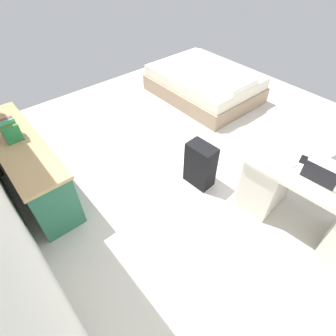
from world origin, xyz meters
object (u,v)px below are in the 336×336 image
Objects in this scene: credenza at (29,166)px; laptop at (319,177)px; desk at (310,201)px; figurine_small at (4,123)px; computer_mouse at (294,164)px; suitcase_black at (200,165)px; cell_phone_by_mouse at (304,159)px; bed at (204,84)px.

laptop reaches higher than credenza.
figurine_small reaches higher than desk.
laptop is at bearing 170.98° from computer_mouse.
computer_mouse is at bearing -3.96° from laptop.
cell_phone_by_mouse reaches higher than suitcase_black.
figurine_small is (2.82, 2.06, 0.42)m from desk.
bed is 3.19× the size of suitcase_black.
suitcase_black is at bearing -127.69° from credenza.
cell_phone_by_mouse is at bearing 154.83° from bed.
cell_phone_by_mouse reaches higher than desk.
bed is at bearing -33.17° from computer_mouse.
laptop is (0.02, 0.08, 0.40)m from desk.
bed is at bearing -24.54° from desk.
credenza is 3.31m from bed.
computer_mouse is (-0.91, -0.35, 0.46)m from suitcase_black.
suitcase_black is (-1.53, 1.66, 0.06)m from bed.
cell_phone_by_mouse is (-0.94, -0.50, 0.45)m from suitcase_black.
credenza is 0.55m from figurine_small.
figurine_small is (2.53, 2.00, 0.05)m from computer_mouse.
figurine_small reaches higher than bed.
figurine_small is (2.79, 1.98, 0.01)m from laptop.
credenza is 3.01× the size of suitcase_black.
credenza is at bearing -179.75° from figurine_small.
desk is at bearing 155.46° from bed.
suitcase_black is (-1.27, -1.64, -0.08)m from credenza.
computer_mouse is (-2.44, 1.30, 0.51)m from bed.
credenza is at bearing 94.49° from bed.
credenza and cell_phone_by_mouse have the same top height.
suitcase_black is 1.82× the size of laptop.
bed is (2.72, -1.24, -0.14)m from desk.
figurine_small is at bearing 0.25° from credenza.
laptop reaches higher than desk.
laptop is 3.28× the size of computer_mouse.
suitcase_black reaches higher than bed.
cell_phone_by_mouse is 3.33m from figurine_small.
desk is 14.93× the size of computer_mouse.
bed is 17.34× the size of figurine_small.
credenza is 2.08m from suitcase_black.
figurine_small is (1.62, 1.64, 0.51)m from suitcase_black.
credenza reaches higher than desk.
desk is 3.21m from credenza.
computer_mouse reaches higher than suitcase_black.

